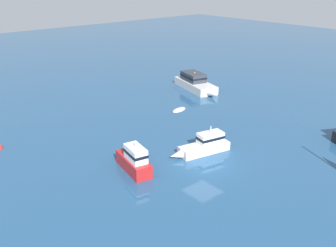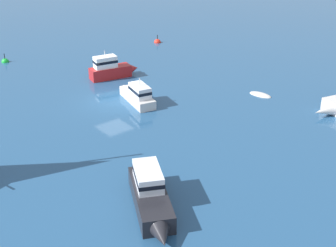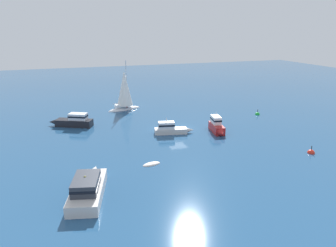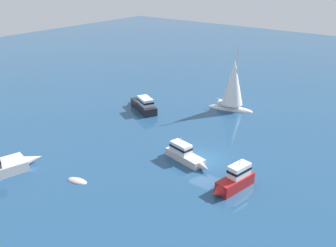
% 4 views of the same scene
% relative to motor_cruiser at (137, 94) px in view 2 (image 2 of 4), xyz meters
% --- Properties ---
extents(ground_plane, '(160.00, 160.00, 0.00)m').
position_rel_motor_cruiser_xyz_m(ground_plane, '(-1.43, 1.52, -0.67)').
color(ground_plane, navy).
extents(motor_cruiser, '(2.28, 5.55, 2.26)m').
position_rel_motor_cruiser_xyz_m(motor_cruiser, '(0.00, 0.00, 0.00)').
color(motor_cruiser, silver).
rests_on(motor_cruiser, ground).
extents(motor_cruiser_1, '(4.17, 6.46, 1.97)m').
position_rel_motor_cruiser_xyz_m(motor_cruiser_1, '(-7.86, -12.35, 0.12)').
color(motor_cruiser_1, black).
rests_on(motor_cruiser_1, ground).
extents(skiff, '(1.33, 2.17, 0.41)m').
position_rel_motor_cruiser_xyz_m(skiff, '(9.04, -5.39, -0.67)').
color(skiff, silver).
rests_on(skiff, ground).
extents(launch, '(4.83, 2.05, 2.66)m').
position_rel_motor_cruiser_xyz_m(launch, '(1.51, 6.26, 0.19)').
color(launch, '#B21E1E').
rests_on(launch, ground).
extents(channel_buoy, '(0.76, 0.76, 1.27)m').
position_rel_motor_cruiser_xyz_m(channel_buoy, '(-4.56, 17.03, -0.67)').
color(channel_buoy, green).
rests_on(channel_buoy, ground).
extents(mooring_buoy, '(0.83, 0.83, 1.30)m').
position_rel_motor_cruiser_xyz_m(mooring_buoy, '(12.04, 12.95, -0.67)').
color(mooring_buoy, red).
rests_on(mooring_buoy, ground).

